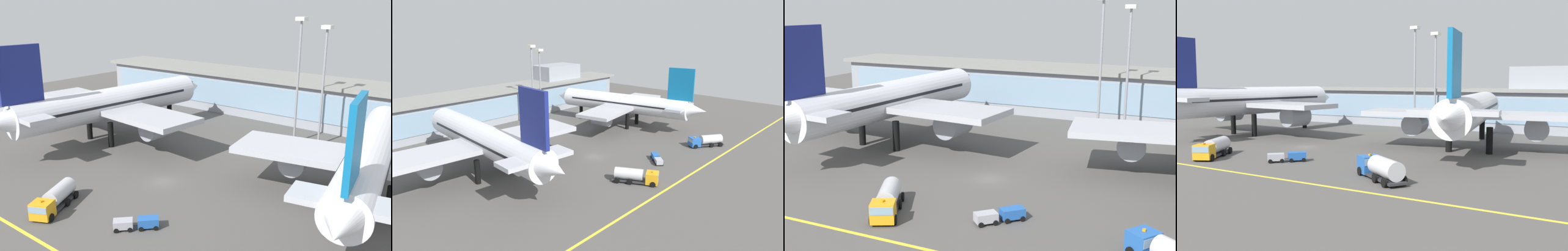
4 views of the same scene
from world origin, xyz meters
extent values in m
plane|color=#514F4C|center=(0.00, 0.00, 0.00)|extent=(180.00, 180.00, 0.00)
cube|color=yellow|center=(0.00, -22.00, 0.01)|extent=(144.00, 0.50, 0.01)
cube|color=#9399A3|center=(0.00, 46.78, 4.70)|extent=(111.97, 12.00, 9.39)
cube|color=#84A3BC|center=(0.00, 40.73, 5.17)|extent=(107.49, 0.20, 6.01)
cube|color=gray|center=(0.00, 46.78, 9.79)|extent=(114.97, 14.00, 0.80)
cylinder|color=black|center=(-26.66, 6.95, 2.44)|extent=(1.10, 1.10, 4.88)
cylinder|color=black|center=(-19.37, 6.30, 2.44)|extent=(1.10, 1.10, 4.88)
cylinder|color=black|center=(-21.33, 25.53, 2.44)|extent=(1.10, 1.10, 4.88)
cylinder|color=silver|center=(-22.72, 9.92, 7.62)|extent=(9.73, 41.63, 6.09)
cone|color=silver|center=(-20.73, 32.28, 7.62)|extent=(6.25, 5.98, 5.79)
cube|color=#84A3BC|center=(-21.04, 28.82, 8.68)|extent=(4.93, 4.65, 1.83)
cube|color=black|center=(-22.72, 9.92, 8.08)|extent=(9.20, 35.06, 0.49)
cube|color=#B7BAC1|center=(-22.72, 9.92, 6.86)|extent=(41.87, 13.51, 0.98)
cylinder|color=#999EA8|center=(-34.07, 12.42, 4.45)|extent=(4.72, 5.72, 4.27)
cylinder|color=#999EA8|center=(-11.11, 10.37, 4.45)|extent=(4.72, 5.72, 4.27)
cube|color=navy|center=(-24.33, -8.16, 15.54)|extent=(1.39, 7.46, 9.75)
cube|color=#B7BAC1|center=(-24.33, -8.16, 8.53)|extent=(13.52, 5.69, 0.78)
cylinder|color=black|center=(24.47, 8.39, 2.23)|extent=(1.10, 1.10, 4.46)
cylinder|color=black|center=(31.05, 9.58, 2.23)|extent=(1.10, 1.10, 4.46)
cylinder|color=black|center=(24.46, 27.21, 2.23)|extent=(1.10, 1.10, 4.46)
cylinder|color=silver|center=(27.18, 12.15, 6.96)|extent=(12.66, 40.62, 5.57)
cone|color=silver|center=(23.30, 33.61, 6.96)|extent=(6.10, 5.88, 5.29)
cone|color=silver|center=(31.12, -9.58, 7.38)|extent=(5.75, 6.87, 4.73)
cube|color=#84A3BC|center=(23.88, 30.38, 7.94)|extent=(4.81, 4.58, 1.67)
cube|color=black|center=(27.18, 12.15, 7.38)|extent=(11.56, 34.29, 0.45)
cube|color=#B7BAC1|center=(27.18, 12.15, 6.27)|extent=(38.71, 16.21, 0.89)
cylinder|color=#999EA8|center=(16.57, 11.70, 4.07)|extent=(4.77, 5.85, 3.90)
cube|color=#0F6BA8|center=(30.34, -5.28, 14.20)|extent=(1.95, 7.25, 8.91)
cube|color=#B7BAC1|center=(30.34, -5.28, 7.80)|extent=(12.63, 6.50, 0.71)
cylinder|color=black|center=(-2.68, -18.30, 0.55)|extent=(0.77, 1.12, 1.10)
cylinder|color=black|center=(-4.99, -19.49, 0.55)|extent=(0.77, 1.12, 1.10)
cylinder|color=black|center=(-4.74, -14.30, 0.55)|extent=(0.77, 1.12, 1.10)
cylinder|color=black|center=(-7.05, -15.49, 0.55)|extent=(0.77, 1.12, 1.10)
cylinder|color=black|center=(-5.89, -12.06, 0.55)|extent=(0.77, 1.12, 1.10)
cylinder|color=black|center=(-8.20, -13.25, 0.55)|extent=(0.77, 1.12, 1.10)
cube|color=#2D2D33|center=(-5.81, -15.05, 0.45)|extent=(5.54, 7.79, 0.30)
cube|color=orange|center=(-3.96, -18.65, 1.40)|extent=(3.38, 3.27, 2.20)
cube|color=#84A3BC|center=(-3.96, -18.65, 1.88)|extent=(3.33, 3.31, 0.88)
cylinder|color=silver|center=(-6.06, -14.57, 1.75)|extent=(4.60, 6.01, 2.30)
cube|color=orange|center=(-3.96, -18.65, 2.62)|extent=(0.30, 0.40, 0.20)
cylinder|color=black|center=(8.32, -10.54, 0.30)|extent=(0.56, 0.57, 0.60)
cylinder|color=black|center=(9.40, -11.59, 0.30)|extent=(0.56, 0.57, 0.60)
cylinder|color=black|center=(7.06, -11.85, 0.30)|extent=(0.56, 0.57, 0.60)
cylinder|color=black|center=(8.13, -12.89, 0.30)|extent=(0.56, 0.57, 0.60)
cube|color=#235BB2|center=(8.23, -11.72, 0.85)|extent=(2.89, 2.91, 1.10)
cylinder|color=black|center=(6.12, -12.82, 0.30)|extent=(0.55, 0.56, 0.60)
cylinder|color=black|center=(7.19, -13.86, 0.30)|extent=(0.55, 0.56, 0.60)
cylinder|color=black|center=(4.95, -14.02, 0.30)|extent=(0.55, 0.56, 0.60)
cylinder|color=black|center=(6.02, -15.07, 0.30)|extent=(0.55, 0.56, 0.60)
cube|color=#A8A8B2|center=(6.07, -13.94, 0.80)|extent=(2.75, 2.77, 1.00)
cube|color=#2D2D33|center=(7.11, -12.86, 0.45)|extent=(0.49, 0.50, 0.08)
cylinder|color=gray|center=(11.69, 32.46, 11.19)|extent=(0.44, 0.44, 22.38)
cube|color=silver|center=(11.69, 32.46, 22.73)|extent=(1.80, 1.80, 0.70)
cylinder|color=gray|center=(7.31, 30.76, 11.89)|extent=(0.44, 0.44, 23.79)
cube|color=silver|center=(7.31, 30.76, 24.14)|extent=(1.80, 1.80, 0.70)
camera|label=1|loc=(42.77, -45.88, 27.34)|focal=39.63mm
camera|label=2|loc=(-61.48, -54.03, 30.58)|focal=33.77mm
camera|label=3|loc=(28.85, -62.55, 23.33)|focal=48.98mm
camera|label=4|loc=(51.02, -61.00, 11.91)|focal=39.99mm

